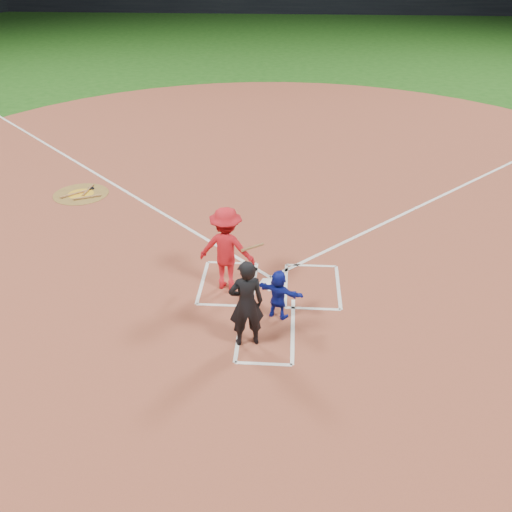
# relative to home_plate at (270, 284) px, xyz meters

# --- Properties ---
(ground) EXTENTS (120.00, 120.00, 0.00)m
(ground) POSITION_rel_home_plate_xyz_m (0.00, 0.00, -0.02)
(ground) COLOR #1A4B12
(ground) RESTS_ON ground
(home_plate_dirt) EXTENTS (28.00, 28.00, 0.01)m
(home_plate_dirt) POSITION_rel_home_plate_xyz_m (0.00, 6.00, -0.01)
(home_plate_dirt) COLOR brown
(home_plate_dirt) RESTS_ON ground
(home_plate) EXTENTS (0.60, 0.60, 0.02)m
(home_plate) POSITION_rel_home_plate_xyz_m (0.00, 0.00, 0.00)
(home_plate) COLOR white
(home_plate) RESTS_ON home_plate_dirt
(on_deck_circle) EXTENTS (1.70, 1.70, 0.01)m
(on_deck_circle) POSITION_rel_home_plate_xyz_m (-6.13, 4.79, -0.00)
(on_deck_circle) COLOR brown
(on_deck_circle) RESTS_ON home_plate_dirt
(on_deck_logo) EXTENTS (0.80, 0.80, 0.00)m
(on_deck_logo) POSITION_rel_home_plate_xyz_m (-6.13, 4.79, 0.00)
(on_deck_logo) COLOR gold
(on_deck_logo) RESTS_ON on_deck_circle
(on_deck_bat_a) EXTENTS (0.11, 0.84, 0.06)m
(on_deck_bat_a) POSITION_rel_home_plate_xyz_m (-5.98, 5.04, 0.03)
(on_deck_bat_a) COLOR #946136
(on_deck_bat_a) RESTS_ON on_deck_circle
(on_deck_bat_b) EXTENTS (0.67, 0.61, 0.06)m
(on_deck_bat_b) POSITION_rel_home_plate_xyz_m (-6.33, 4.69, 0.03)
(on_deck_bat_b) COLOR #A16A3B
(on_deck_bat_b) RESTS_ON on_deck_circle
(on_deck_bat_c) EXTENTS (0.78, 0.43, 0.06)m
(on_deck_bat_c) POSITION_rel_home_plate_xyz_m (-5.83, 4.49, 0.03)
(on_deck_bat_c) COLOR olive
(on_deck_bat_c) RESTS_ON on_deck_circle
(bat_weight_donut) EXTENTS (0.19, 0.19, 0.05)m
(bat_weight_donut) POSITION_rel_home_plate_xyz_m (-5.93, 5.19, 0.03)
(bat_weight_donut) COLOR black
(bat_weight_donut) RESTS_ON on_deck_circle
(catcher) EXTENTS (1.09, 0.71, 1.12)m
(catcher) POSITION_rel_home_plate_xyz_m (0.23, -1.23, 0.55)
(catcher) COLOR #13209D
(catcher) RESTS_ON home_plate_dirt
(umpire) EXTENTS (0.78, 0.61, 1.90)m
(umpire) POSITION_rel_home_plate_xyz_m (-0.37, -2.17, 0.94)
(umpire) COLOR black
(umpire) RESTS_ON home_plate_dirt
(chalk_markings) EXTENTS (28.35, 17.32, 0.01)m
(chalk_markings) POSITION_rel_home_plate_xyz_m (0.00, 5.29, -0.01)
(chalk_markings) COLOR white
(chalk_markings) RESTS_ON home_plate_dirt
(batter_at_plate) EXTENTS (1.53, 0.99, 1.99)m
(batter_at_plate) POSITION_rel_home_plate_xyz_m (-0.98, -0.13, 0.98)
(batter_at_plate) COLOR red
(batter_at_plate) RESTS_ON home_plate_dirt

